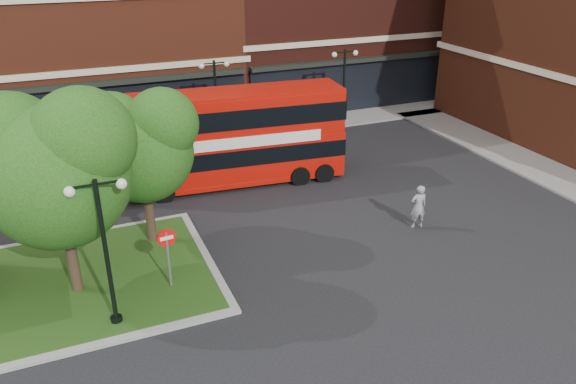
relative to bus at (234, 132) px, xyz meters
name	(u,v)px	position (x,y,z in m)	size (l,w,h in m)	color
ground	(281,289)	(-1.40, -9.38, -2.65)	(120.00, 120.00, 0.00)	black
pavement_far	(177,140)	(-1.40, 7.12, -2.59)	(44.00, 3.00, 0.12)	slate
terrace_far_left	(8,10)	(-9.40, 14.62, 4.35)	(26.00, 12.00, 14.00)	maroon
traffic_island	(31,293)	(-9.40, -6.38, -2.58)	(12.60, 7.60, 0.15)	gray
tree_island_west	(51,163)	(-7.99, -6.80, 2.15)	(5.40, 4.71, 7.21)	#2D2116
tree_island_east	(139,142)	(-4.97, -4.32, 1.60)	(4.46, 3.90, 6.29)	#2D2116
lamp_island	(105,247)	(-6.90, -9.18, 0.18)	(1.72, 0.36, 5.00)	black
lamp_far_left	(216,100)	(0.60, 5.12, 0.18)	(1.72, 0.36, 5.00)	black
lamp_far_right	(344,86)	(8.60, 5.12, 0.18)	(1.72, 0.36, 5.00)	black
bus	(234,132)	(0.00, 0.00, 0.00)	(10.73, 3.36, 4.03)	#B11007
woman	(418,207)	(5.57, -7.38, -1.69)	(0.70, 0.46, 1.91)	gray
car_silver	(107,151)	(-5.53, 5.12, -1.98)	(1.57, 3.91, 1.33)	#ADAFB4
car_white	(263,122)	(3.92, 6.62, -1.95)	(1.46, 4.19, 1.38)	silver
no_entry_sign	(167,247)	(-4.90, -7.88, -0.97)	(0.65, 0.12, 2.35)	slate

